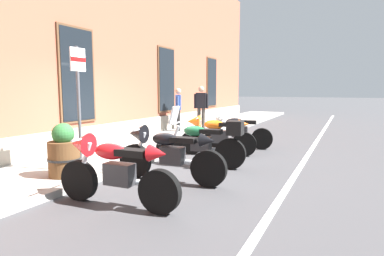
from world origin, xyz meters
name	(u,v)px	position (x,y,z in m)	size (l,w,h in m)	color
ground_plane	(155,162)	(0.00, 0.00, 0.00)	(140.00, 140.00, 0.00)	#38383A
sidewalk	(115,155)	(0.00, 1.21, 0.06)	(33.59, 2.42, 0.12)	gray
lane_stripe	(293,178)	(0.00, -3.20, 0.00)	(33.59, 0.12, 0.01)	silver
motorcycle_red_sport	(112,168)	(-2.72, -1.03, 0.58)	(0.62, 2.06, 1.07)	black
motorcycle_black_sport	(166,152)	(-1.29, -1.09, 0.57)	(0.62, 2.20, 1.05)	black
motorcycle_green_touring	(204,142)	(0.07, -1.25, 0.56)	(0.64, 2.11, 1.34)	black
motorcycle_orange_sport	(215,134)	(1.37, -0.99, 0.57)	(0.73, 1.98, 1.06)	black
motorcycle_black_naked	(237,132)	(2.59, -1.21, 0.48)	(0.67, 1.99, 0.96)	black
pedestrian_blue_top	(178,107)	(4.47, 1.80, 1.05)	(0.54, 0.35, 1.65)	black
pedestrian_dark_jacket	(201,105)	(5.28, 1.20, 1.10)	(0.28, 0.58, 1.73)	#38332D
parking_sign	(79,91)	(-1.76, 0.57, 1.68)	(0.36, 0.07, 2.41)	#4C4C51
barrel_planter	(64,153)	(-2.17, 0.57, 0.55)	(0.60, 0.60, 0.99)	brown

